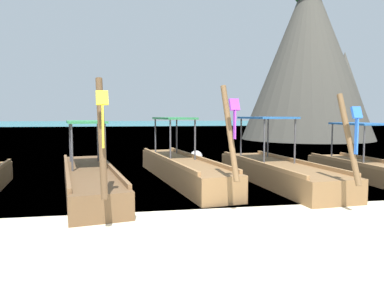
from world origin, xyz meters
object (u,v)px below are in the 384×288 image
object	(u,v)px
mooring_buoy_near	(196,157)
longtail_boat_violet_ribbon	(181,168)
longtail_boat_yellow_ribbon	(89,177)
longtail_boat_blue_ribbon	(277,171)
longtail_boat_orange_ribbon	(373,170)
karst_rock	(312,60)

from	to	relation	value
mooring_buoy_near	longtail_boat_violet_ribbon	bearing A→B (deg)	-107.32
longtail_boat_yellow_ribbon	longtail_boat_blue_ribbon	distance (m)	5.28
longtail_boat_yellow_ribbon	longtail_boat_orange_ribbon	size ratio (longest dim) A/B	1.18
longtail_boat_violet_ribbon	karst_rock	distance (m)	22.42
longtail_boat_violet_ribbon	karst_rock	world-z (taller)	karst_rock
longtail_boat_blue_ribbon	karst_rock	bearing A→B (deg)	59.09
longtail_boat_yellow_ribbon	mooring_buoy_near	world-z (taller)	longtail_boat_yellow_ribbon
longtail_boat_yellow_ribbon	longtail_boat_violet_ribbon	xyz separation A→B (m)	(2.59, 0.92, 0.04)
longtail_boat_violet_ribbon	mooring_buoy_near	world-z (taller)	longtail_boat_violet_ribbon
karst_rock	longtail_boat_yellow_ribbon	bearing A→B (deg)	-131.75
longtail_boat_orange_ribbon	mooring_buoy_near	distance (m)	6.54
longtail_boat_violet_ribbon	mooring_buoy_near	distance (m)	3.87
longtail_boat_violet_ribbon	longtail_boat_orange_ribbon	distance (m)	5.80
longtail_boat_yellow_ribbon	karst_rock	size ratio (longest dim) A/B	0.49
longtail_boat_blue_ribbon	longtail_boat_yellow_ribbon	bearing A→B (deg)	-179.49
longtail_boat_yellow_ribbon	longtail_boat_violet_ribbon	distance (m)	2.75
longtail_boat_yellow_ribbon	karst_rock	xyz separation A→B (m)	(15.94, 17.86, 6.17)
karst_rock	mooring_buoy_near	bearing A→B (deg)	-132.63
longtail_boat_orange_ribbon	mooring_buoy_near	size ratio (longest dim) A/B	11.04
mooring_buoy_near	longtail_boat_blue_ribbon	bearing A→B (deg)	-71.47
karst_rock	longtail_boat_violet_ribbon	bearing A→B (deg)	-128.24
longtail_boat_blue_ribbon	longtail_boat_orange_ribbon	distance (m)	3.04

